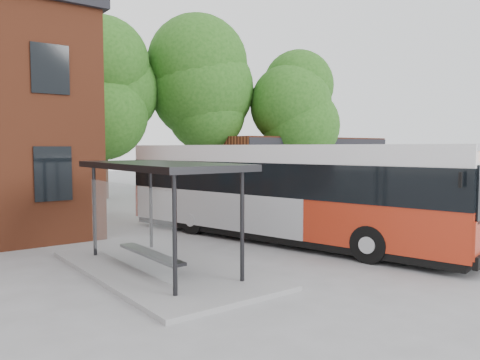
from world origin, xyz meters
TOP-DOWN VIEW (x-y plane):
  - ground at (0.00, 0.00)m, footprint 100.00×100.00m
  - shop_row at (15.00, 14.00)m, footprint 14.00×6.20m
  - bus_shelter at (-4.50, -1.00)m, footprint 3.60×7.00m
  - bike_rail at (9.28, 10.00)m, footprint 5.20×0.10m
  - tree_1 at (1.00, 17.00)m, footprint 7.92×7.92m
  - tree_2 at (8.00, 16.00)m, footprint 7.92×7.92m
  - tree_3 at (13.00, 12.00)m, footprint 7.04×7.04m
  - city_bus at (0.91, 0.15)m, footprint 5.69×13.49m
  - bicycle_1 at (7.80, 10.22)m, footprint 1.66×0.90m
  - bicycle_2 at (8.14, 10.34)m, footprint 1.70×0.65m
  - bicycle_3 at (9.04, 10.33)m, footprint 1.52×0.70m
  - bicycle_4 at (9.20, 10.83)m, footprint 1.64×0.61m
  - bicycle_5 at (9.78, 9.45)m, footprint 1.54×0.68m
  - bicycle_6 at (11.10, 9.14)m, footprint 1.73×0.71m
  - bicycle_7 at (11.86, 9.47)m, footprint 1.80×0.89m

SIDE VIEW (x-z plane):
  - ground at x=0.00m, z-range 0.00..0.00m
  - bike_rail at x=9.28m, z-range 0.00..0.38m
  - bicycle_4 at x=9.20m, z-range 0.00..0.85m
  - bicycle_3 at x=9.04m, z-range 0.00..0.88m
  - bicycle_2 at x=8.14m, z-range 0.00..0.88m
  - bicycle_6 at x=11.10m, z-range 0.00..0.89m
  - bicycle_5 at x=9.78m, z-range 0.00..0.89m
  - bicycle_1 at x=7.80m, z-range 0.00..0.96m
  - bicycle_7 at x=11.86m, z-range 0.00..1.04m
  - bus_shelter at x=-4.50m, z-range 0.00..2.90m
  - city_bus at x=0.91m, z-range 0.00..3.35m
  - shop_row at x=15.00m, z-range 0.00..4.00m
  - tree_3 at x=13.00m, z-range 0.00..9.28m
  - tree_1 at x=1.00m, z-range 0.00..10.40m
  - tree_2 at x=8.00m, z-range 0.00..11.00m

